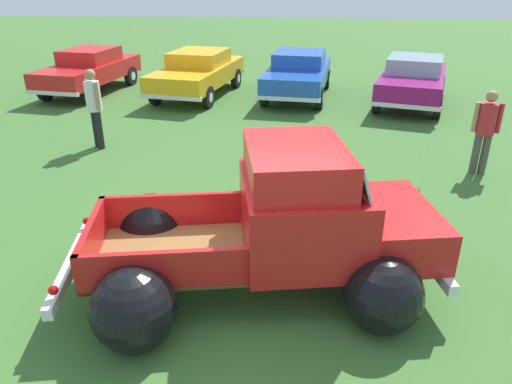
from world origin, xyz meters
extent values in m
plane|color=#3D6B2D|center=(0.00, 0.00, 0.00)|extent=(80.00, 80.00, 0.00)
cylinder|color=black|center=(1.26, 1.13, 0.38)|extent=(0.79, 0.36, 0.76)
cylinder|color=silver|center=(1.26, 1.13, 0.38)|extent=(0.38, 0.29, 0.34)
cylinder|color=black|center=(1.59, -0.58, 0.38)|extent=(0.79, 0.36, 0.76)
cylinder|color=silver|center=(1.59, -0.58, 0.38)|extent=(0.38, 0.29, 0.34)
cylinder|color=black|center=(-1.49, 0.60, 0.38)|extent=(0.79, 0.36, 0.76)
cylinder|color=silver|center=(-1.49, 0.60, 0.38)|extent=(0.38, 0.29, 0.34)
cylinder|color=black|center=(-1.16, -1.11, 0.38)|extent=(0.79, 0.36, 0.76)
cylinder|color=silver|center=(-1.16, -1.11, 0.38)|extent=(0.38, 0.29, 0.34)
sphere|color=black|center=(-1.50, 0.65, 0.44)|extent=(1.12, 1.12, 0.96)
sphere|color=black|center=(-1.15, -1.16, 0.44)|extent=(1.12, 1.12, 0.96)
cube|color=olive|center=(-0.93, -0.18, 0.54)|extent=(2.30, 1.90, 0.04)
cube|color=red|center=(-1.07, 0.54, 0.77)|extent=(2.03, 0.46, 0.50)
cube|color=red|center=(-0.80, -0.90, 0.77)|extent=(2.03, 0.46, 0.50)
cube|color=red|center=(0.03, 0.01, 0.77)|extent=(0.37, 1.53, 0.50)
cube|color=red|center=(-1.90, -0.36, 0.77)|extent=(0.37, 1.53, 0.50)
cube|color=red|center=(0.64, 0.12, 0.99)|extent=(1.74, 1.94, 0.95)
cube|color=red|center=(0.54, 0.10, 1.70)|extent=(1.42, 1.73, 0.45)
cube|color=#8CADB7|center=(1.17, 0.22, 1.68)|extent=(0.42, 1.46, 0.38)
cube|color=red|center=(1.67, 0.32, 0.80)|extent=(1.53, 1.83, 0.55)
sphere|color=black|center=(1.26, 1.16, 0.42)|extent=(1.08, 1.08, 0.92)
sphere|color=black|center=(1.59, -0.61, 0.42)|extent=(1.08, 1.08, 0.92)
cube|color=silver|center=(-2.20, -0.42, 0.46)|extent=(0.49, 1.97, 0.14)
cube|color=silver|center=(2.20, 0.42, 0.46)|extent=(0.49, 1.97, 0.14)
sphere|color=red|center=(-2.31, 0.36, 0.64)|extent=(0.13, 0.13, 0.11)
sphere|color=red|center=(-2.01, -1.19, 0.64)|extent=(0.13, 0.13, 0.11)
cylinder|color=black|center=(-6.01, 9.04, 0.33)|extent=(0.29, 0.68, 0.66)
cylinder|color=silver|center=(-6.01, 9.04, 0.33)|extent=(0.25, 0.32, 0.30)
cylinder|color=black|center=(-7.58, 9.26, 0.33)|extent=(0.29, 0.68, 0.66)
cylinder|color=silver|center=(-7.58, 9.26, 0.33)|extent=(0.25, 0.32, 0.30)
cylinder|color=black|center=(-5.63, 11.79, 0.33)|extent=(0.29, 0.68, 0.66)
cylinder|color=silver|center=(-5.63, 11.79, 0.33)|extent=(0.25, 0.32, 0.30)
cylinder|color=black|center=(-7.20, 12.01, 0.33)|extent=(0.29, 0.68, 0.66)
cylinder|color=silver|center=(-7.20, 12.01, 0.33)|extent=(0.25, 0.32, 0.30)
cube|color=red|center=(-6.61, 10.52, 0.71)|extent=(2.28, 4.53, 0.55)
cube|color=red|center=(-6.58, 10.70, 1.21)|extent=(1.70, 2.00, 0.45)
cube|color=silver|center=(-6.31, 12.63, 0.45)|extent=(1.76, 0.34, 0.12)
cube|color=silver|center=(-6.90, 8.42, 0.45)|extent=(1.76, 0.34, 0.12)
cylinder|color=black|center=(-2.23, 8.84, 0.33)|extent=(0.30, 0.68, 0.66)
cylinder|color=silver|center=(-2.23, 8.84, 0.33)|extent=(0.26, 0.33, 0.30)
cylinder|color=black|center=(-3.93, 9.12, 0.33)|extent=(0.30, 0.68, 0.66)
cylinder|color=silver|center=(-3.93, 9.12, 0.33)|extent=(0.26, 0.33, 0.30)
cylinder|color=black|center=(-1.76, 11.71, 0.33)|extent=(0.30, 0.68, 0.66)
cylinder|color=silver|center=(-1.76, 11.71, 0.33)|extent=(0.26, 0.33, 0.30)
cylinder|color=black|center=(-3.46, 11.99, 0.33)|extent=(0.30, 0.68, 0.66)
cylinder|color=silver|center=(-3.46, 11.99, 0.33)|extent=(0.26, 0.33, 0.30)
cube|color=#F2A819|center=(-2.85, 10.41, 0.71)|extent=(2.56, 4.78, 0.55)
cube|color=#F2A819|center=(-2.82, 10.59, 1.21)|extent=(1.89, 2.14, 0.45)
cube|color=silver|center=(-2.49, 12.62, 0.45)|extent=(1.90, 0.41, 0.12)
cube|color=silver|center=(-3.21, 8.21, 0.45)|extent=(1.90, 0.41, 0.12)
cylinder|color=black|center=(1.12, 9.04, 0.33)|extent=(0.27, 0.68, 0.66)
cylinder|color=silver|center=(1.12, 9.04, 0.33)|extent=(0.24, 0.32, 0.30)
cylinder|color=black|center=(-0.55, 9.22, 0.33)|extent=(0.27, 0.68, 0.66)
cylinder|color=silver|center=(-0.55, 9.22, 0.33)|extent=(0.24, 0.32, 0.30)
cylinder|color=black|center=(1.43, 11.90, 0.33)|extent=(0.27, 0.68, 0.66)
cylinder|color=silver|center=(1.43, 11.90, 0.33)|extent=(0.24, 0.32, 0.30)
cylinder|color=black|center=(-0.23, 12.08, 0.33)|extent=(0.27, 0.68, 0.66)
cylinder|color=silver|center=(-0.23, 12.08, 0.33)|extent=(0.24, 0.32, 0.30)
cube|color=blue|center=(0.44, 10.56, 0.71)|extent=(2.27, 4.66, 0.55)
cube|color=blue|center=(0.46, 10.74, 1.21)|extent=(1.75, 2.05, 0.45)
cube|color=silver|center=(0.68, 12.76, 0.45)|extent=(1.85, 0.30, 0.12)
cube|color=silver|center=(0.20, 8.37, 0.45)|extent=(1.85, 0.30, 0.12)
cylinder|color=black|center=(4.38, 8.32, 0.33)|extent=(0.37, 0.69, 0.66)
cylinder|color=silver|center=(4.38, 8.32, 0.33)|extent=(0.28, 0.34, 0.30)
cylinder|color=black|center=(2.77, 8.76, 0.33)|extent=(0.37, 0.69, 0.66)
cylinder|color=silver|center=(2.77, 8.76, 0.33)|extent=(0.28, 0.34, 0.30)
cylinder|color=black|center=(5.10, 10.94, 0.33)|extent=(0.37, 0.69, 0.66)
cylinder|color=silver|center=(5.10, 10.94, 0.33)|extent=(0.28, 0.34, 0.30)
cylinder|color=black|center=(3.50, 11.38, 0.33)|extent=(0.37, 0.69, 0.66)
cylinder|color=silver|center=(3.50, 11.38, 0.33)|extent=(0.28, 0.34, 0.30)
cube|color=#8C1466|center=(3.94, 9.85, 0.71)|extent=(2.86, 4.57, 0.55)
cube|color=#8CADB7|center=(3.98, 10.02, 1.21)|extent=(1.97, 2.13, 0.45)
cube|color=silver|center=(4.49, 11.86, 0.45)|extent=(1.81, 0.59, 0.12)
cube|color=silver|center=(3.38, 7.84, 0.45)|extent=(1.81, 0.59, 0.12)
cylinder|color=black|center=(-4.17, 5.11, 0.44)|extent=(0.21, 0.21, 0.89)
cylinder|color=black|center=(-4.04, 5.00, 0.44)|extent=(0.21, 0.21, 0.89)
cylinder|color=silver|center=(-4.10, 5.06, 1.22)|extent=(0.48, 0.48, 0.66)
cylinder|color=#A87A56|center=(-4.27, 5.20, 1.25)|extent=(0.13, 0.13, 0.63)
cylinder|color=#A87A56|center=(-3.94, 4.91, 1.25)|extent=(0.13, 0.13, 0.63)
sphere|color=#A87A56|center=(-4.10, 5.06, 1.70)|extent=(0.34, 0.34, 0.24)
cylinder|color=#4C4742|center=(4.30, 4.27, 0.41)|extent=(0.17, 0.17, 0.83)
cylinder|color=#4C4742|center=(4.14, 4.30, 0.41)|extent=(0.17, 0.17, 0.83)
cylinder|color=#B2262D|center=(4.22, 4.29, 1.14)|extent=(0.38, 0.38, 0.62)
cylinder|color=#B2262D|center=(4.44, 4.26, 1.17)|extent=(0.10, 0.10, 0.59)
cylinder|color=#A87A56|center=(4.00, 4.31, 1.17)|extent=(0.10, 0.10, 0.59)
sphere|color=#A87A56|center=(4.22, 4.29, 1.59)|extent=(0.25, 0.25, 0.22)
cube|color=black|center=(0.95, 2.97, 0.01)|extent=(0.36, 0.36, 0.03)
cone|color=orange|center=(0.95, 2.97, 0.33)|extent=(0.28, 0.28, 0.60)
cylinder|color=white|center=(0.95, 2.97, 0.42)|extent=(0.17, 0.17, 0.08)
cube|color=black|center=(2.51, 2.00, 0.01)|extent=(0.36, 0.36, 0.03)
cone|color=orange|center=(2.51, 2.00, 0.33)|extent=(0.28, 0.28, 0.60)
cylinder|color=white|center=(2.51, 2.00, 0.42)|extent=(0.17, 0.17, 0.08)
camera|label=1|loc=(0.57, -5.18, 3.76)|focal=33.47mm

